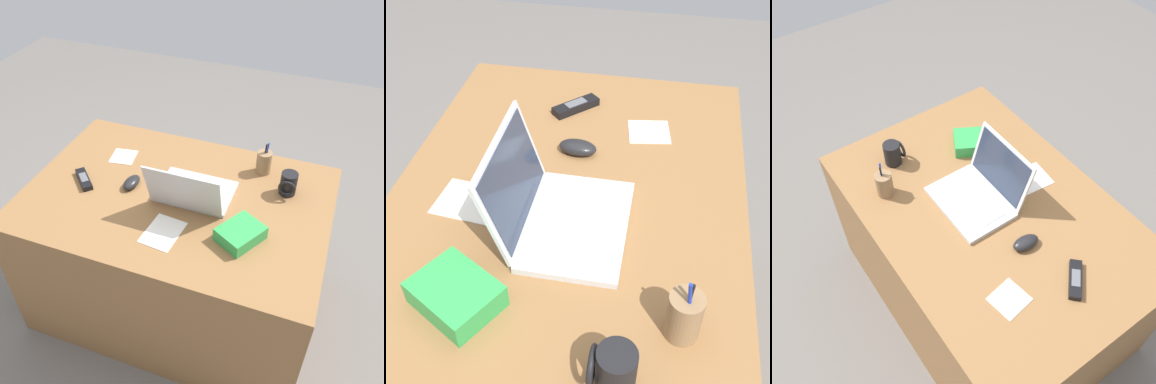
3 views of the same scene
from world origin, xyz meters
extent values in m
plane|color=slate|center=(0.00, 0.00, 0.00)|extent=(6.00, 6.00, 0.00)
cube|color=olive|center=(0.00, 0.00, 0.37)|extent=(1.33, 0.90, 0.73)
cube|color=silver|center=(-0.07, -0.05, 0.74)|extent=(0.33, 0.23, 0.02)
cube|color=silver|center=(-0.07, -0.03, 0.75)|extent=(0.27, 0.12, 0.00)
cube|color=silver|center=(-0.07, -0.12, 0.75)|extent=(0.09, 0.05, 0.00)
cube|color=silver|center=(-0.07, 0.10, 0.86)|extent=(0.32, 0.07, 0.22)
cube|color=#283347|center=(-0.07, 0.10, 0.86)|extent=(0.29, 0.06, 0.19)
ellipsoid|color=black|center=(0.21, 0.01, 0.75)|extent=(0.07, 0.11, 0.04)
cylinder|color=black|center=(-0.45, -0.19, 0.79)|extent=(0.07, 0.07, 0.11)
torus|color=black|center=(-0.45, -0.15, 0.79)|extent=(0.08, 0.01, 0.08)
cube|color=black|center=(0.43, 0.05, 0.74)|extent=(0.14, 0.14, 0.02)
cube|color=#595B60|center=(0.43, 0.05, 0.76)|extent=(0.07, 0.07, 0.00)
cylinder|color=olive|center=(-0.32, -0.30, 0.79)|extent=(0.07, 0.07, 0.11)
cylinder|color=#1933B2|center=(-0.32, -0.31, 0.83)|extent=(0.02, 0.02, 0.14)
cylinder|color=black|center=(-0.32, -0.30, 0.82)|extent=(0.01, 0.01, 0.13)
cube|color=green|center=(-0.33, 0.15, 0.76)|extent=(0.20, 0.21, 0.06)
cube|color=white|center=(0.35, -0.18, 0.73)|extent=(0.13, 0.14, 0.00)
cube|color=white|center=(-0.03, 0.23, 0.73)|extent=(0.15, 0.19, 0.00)
camera|label=1|loc=(-0.56, 1.32, 1.97)|focal=40.29mm
camera|label=2|loc=(-0.92, -0.21, 1.62)|focal=48.33mm
camera|label=3|loc=(0.86, -0.73, 2.19)|focal=42.74mm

